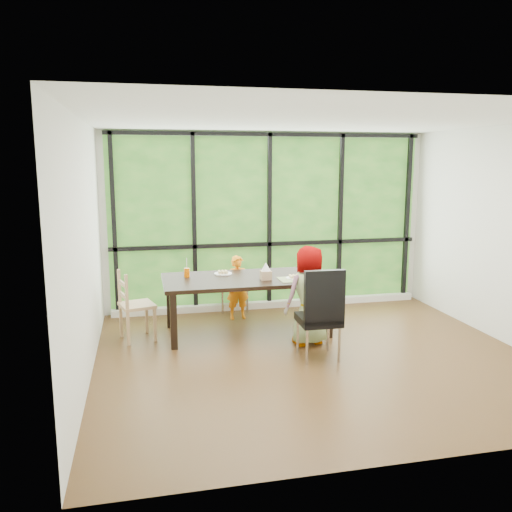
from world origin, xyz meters
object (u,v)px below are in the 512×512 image
tissue_box (266,275)px  orange_cup (187,273)px  chair_window_leather (232,276)px  plate_near (295,278)px  child_toddler (238,287)px  dining_table (247,305)px  chair_interior_leather (319,313)px  child_older (308,296)px  plate_far (223,274)px  chair_end_beech (137,305)px  green_cup (319,274)px

tissue_box → orange_cup: bearing=159.5°
chair_window_leather → plate_near: 1.45m
child_toddler → orange_cup: child_toddler is taller
child_toddler → tissue_box: child_toddler is taller
dining_table → chair_interior_leather: (0.62, -1.09, 0.17)m
dining_table → child_older: (0.65, -0.60, 0.25)m
chair_window_leather → plate_far: bearing=-109.4°
chair_end_beech → plate_near: 2.05m
chair_window_leather → dining_table: bearing=-91.0°
chair_end_beech → tissue_box: 1.69m
dining_table → child_toddler: 0.65m
orange_cup → green_cup: (1.66, -0.49, 0.01)m
child_toddler → chair_window_leather: bearing=85.5°
plate_near → plate_far: bearing=151.4°
chair_end_beech → green_cup: (2.31, -0.33, 0.37)m
chair_window_leather → plate_near: size_ratio=4.74×
chair_window_leather → chair_end_beech: chair_window_leather is taller
plate_far → dining_table: bearing=-43.6°
chair_end_beech → plate_far: bearing=-94.3°
dining_table → chair_window_leather: chair_window_leather is taller
chair_window_leather → tissue_box: size_ratio=8.05×
chair_end_beech → tissue_box: size_ratio=6.71×
chair_interior_leather → orange_cup: size_ratio=9.13×
chair_window_leather → tissue_box: 1.31m
dining_table → child_older: bearing=-43.0°
chair_end_beech → plate_near: chair_end_beech is taller
chair_window_leather → child_toddler: (0.01, -0.45, -0.08)m
chair_interior_leather → chair_end_beech: chair_interior_leather is taller
plate_near → green_cup: green_cup is taller
chair_window_leather → green_cup: 1.67m
chair_interior_leather → child_toddler: 1.84m
plate_far → green_cup: green_cup is taller
chair_end_beech → green_cup: chair_end_beech is taller
plate_far → tissue_box: 0.66m
chair_interior_leather → dining_table: bearing=-59.1°
child_older → green_cup: size_ratio=9.03×
chair_end_beech → child_older: child_older is taller
plate_far → plate_near: size_ratio=1.06×
dining_table → orange_cup: orange_cup is taller
chair_interior_leather → chair_window_leather: bearing=-72.7°
chair_interior_leather → child_toddler: size_ratio=1.17×
child_older → plate_near: (-0.06, 0.39, 0.14)m
chair_interior_leather → plate_near: (-0.03, 0.88, 0.22)m
dining_table → orange_cup: 0.91m
chair_end_beech → plate_far: (1.15, 0.23, 0.31)m
dining_table → plate_near: (0.59, -0.21, 0.38)m
orange_cup → chair_window_leather: bearing=49.5°
child_toddler → plate_far: bearing=-131.3°
dining_table → plate_far: bearing=136.4°
chair_window_leather → plate_near: chair_window_leather is taller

